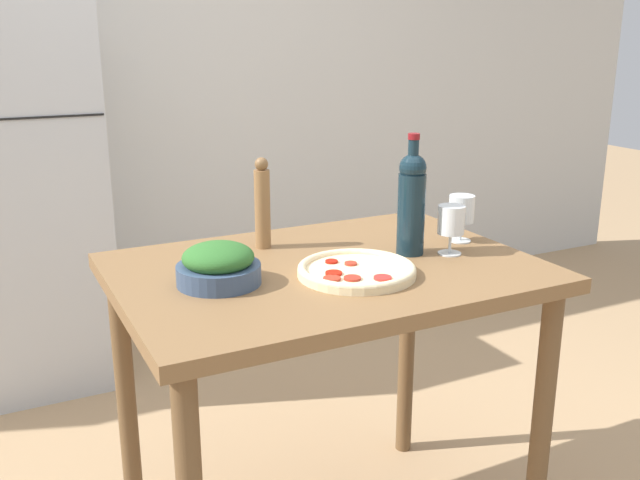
# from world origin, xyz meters

# --- Properties ---
(wall_back) EXTENTS (6.40, 0.06, 2.60)m
(wall_back) POSITION_xyz_m (0.00, 1.96, 1.30)
(wall_back) COLOR silver
(wall_back) RESTS_ON ground_plane
(refrigerator) EXTENTS (0.63, 0.68, 1.64)m
(refrigerator) POSITION_xyz_m (-0.64, 1.59, 0.82)
(refrigerator) COLOR #B7BCC1
(refrigerator) RESTS_ON ground_plane
(prep_counter) EXTENTS (1.11, 0.79, 0.89)m
(prep_counter) POSITION_xyz_m (0.00, 0.00, 0.77)
(prep_counter) COLOR brown
(prep_counter) RESTS_ON ground_plane
(wine_bottle) EXTENTS (0.08, 0.08, 0.34)m
(wine_bottle) POSITION_xyz_m (0.26, -0.01, 1.04)
(wine_bottle) COLOR #142833
(wine_bottle) RESTS_ON prep_counter
(wine_glass_near) EXTENTS (0.07, 0.07, 0.14)m
(wine_glass_near) POSITION_xyz_m (0.35, -0.06, 0.98)
(wine_glass_near) COLOR silver
(wine_glass_near) RESTS_ON prep_counter
(wine_glass_far) EXTENTS (0.07, 0.07, 0.14)m
(wine_glass_far) POSITION_xyz_m (0.46, 0.02, 0.98)
(wine_glass_far) COLOR silver
(wine_glass_far) RESTS_ON prep_counter
(pepper_mill) EXTENTS (0.04, 0.04, 0.26)m
(pepper_mill) POSITION_xyz_m (-0.09, 0.23, 1.02)
(pepper_mill) COLOR olive
(pepper_mill) RESTS_ON prep_counter
(salad_bowl) EXTENTS (0.21, 0.21, 0.11)m
(salad_bowl) POSITION_xyz_m (-0.30, -0.01, 0.94)
(salad_bowl) COLOR #384C6B
(salad_bowl) RESTS_ON prep_counter
(homemade_pizza) EXTENTS (0.30, 0.30, 0.03)m
(homemade_pizza) POSITION_xyz_m (0.03, -0.11, 0.90)
(homemade_pizza) COLOR beige
(homemade_pizza) RESTS_ON prep_counter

